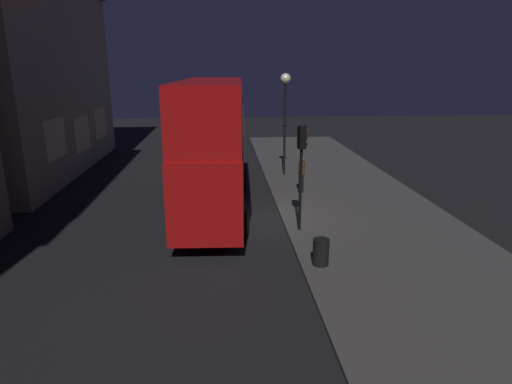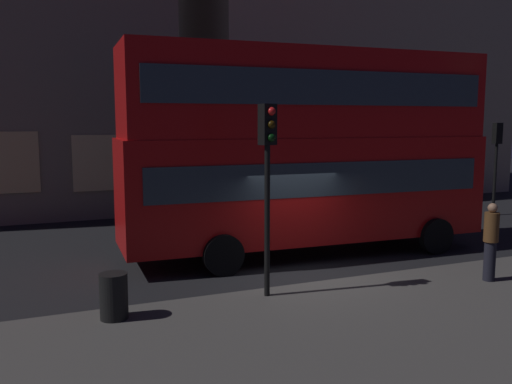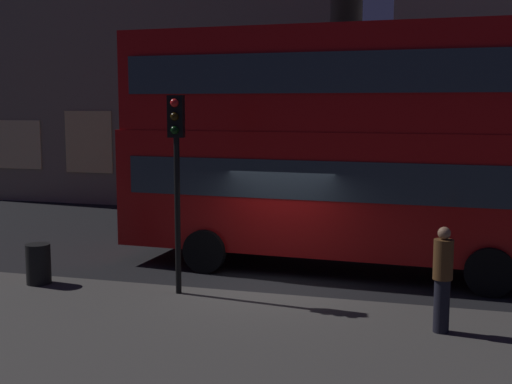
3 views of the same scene
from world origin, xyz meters
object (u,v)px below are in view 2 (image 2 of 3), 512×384
traffic_light_far_side (496,149)px  pedestrian (491,241)px  traffic_light_near_kerb (268,160)px  double_decker_bus (307,144)px  litter_bin (114,296)px

traffic_light_far_side → pedestrian: size_ratio=2.05×
traffic_light_near_kerb → pedestrian: traffic_light_near_kerb is taller
double_decker_bus → traffic_light_near_kerb: 4.37m
pedestrian → litter_bin: size_ratio=2.10×
double_decker_bus → pedestrian: 5.52m
pedestrian → traffic_light_far_side: bearing=125.3°
traffic_light_near_kerb → litter_bin: bearing=171.3°
traffic_light_far_side → pedestrian: (-7.69, -7.27, -1.66)m
double_decker_bus → traffic_light_near_kerb: double_decker_bus is taller
double_decker_bus → traffic_light_near_kerb: bearing=-126.2°
traffic_light_far_side → double_decker_bus: bearing=20.7°
pedestrian → litter_bin: pedestrian is taller
double_decker_bus → pedestrian: size_ratio=5.82×
double_decker_bus → traffic_light_far_side: 10.65m
double_decker_bus → litter_bin: double_decker_bus is taller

